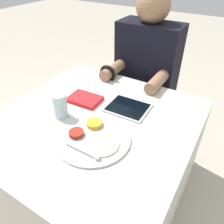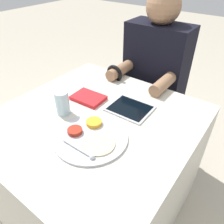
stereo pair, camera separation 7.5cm
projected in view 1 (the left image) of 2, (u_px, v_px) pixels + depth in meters
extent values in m
plane|color=#B2A893|center=(99.00, 205.00, 1.45)|extent=(12.00, 12.00, 0.00)
cube|color=beige|center=(97.00, 170.00, 1.24)|extent=(0.90, 0.93, 0.72)
cylinder|color=#B7BABF|center=(93.00, 139.00, 0.91)|extent=(0.31, 0.31, 0.01)
cylinder|color=gold|center=(94.00, 124.00, 0.97)|extent=(0.07, 0.07, 0.02)
cylinder|color=maroon|center=(76.00, 133.00, 0.92)|extent=(0.06, 0.06, 0.02)
cylinder|color=beige|center=(102.00, 144.00, 0.87)|extent=(0.14, 0.14, 0.01)
cylinder|color=#B7BABF|center=(82.00, 151.00, 0.84)|extent=(0.15, 0.01, 0.01)
sphere|color=#B7BABF|center=(98.00, 158.00, 0.81)|extent=(0.02, 0.02, 0.02)
cube|color=silver|center=(85.00, 100.00, 1.15)|extent=(0.17, 0.13, 0.01)
cube|color=red|center=(85.00, 99.00, 1.15)|extent=(0.17, 0.13, 0.02)
cube|color=#B7B7BC|center=(128.00, 108.00, 1.10)|extent=(0.21, 0.18, 0.01)
cube|color=black|center=(128.00, 107.00, 1.09)|extent=(0.19, 0.16, 0.00)
cube|color=black|center=(141.00, 126.00, 1.77)|extent=(0.36, 0.22, 0.44)
cube|color=black|center=(147.00, 68.00, 1.47)|extent=(0.40, 0.20, 0.58)
sphere|color=#936B4C|center=(153.00, 6.00, 1.24)|extent=(0.20, 0.20, 0.20)
cylinder|color=#936B4C|center=(113.00, 70.00, 1.38)|extent=(0.07, 0.23, 0.07)
cylinder|color=#936B4C|center=(157.00, 81.00, 1.26)|extent=(0.07, 0.23, 0.07)
torus|color=black|center=(108.00, 74.00, 1.33)|extent=(0.11, 0.02, 0.11)
cylinder|color=silver|center=(60.00, 106.00, 1.01)|extent=(0.07, 0.07, 0.12)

